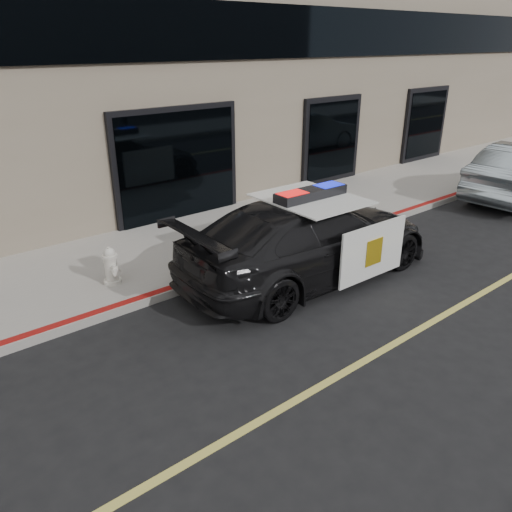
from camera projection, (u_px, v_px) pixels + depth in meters
ground at (445, 314)px, 8.50m from camera, size 120.00×120.00×0.00m
sidewalk_n at (253, 228)px, 12.20m from camera, size 60.00×3.50×0.15m
police_car at (309, 238)px, 9.58m from camera, size 2.61×5.53×1.78m
fire_hydrant at (111, 267)px, 9.13m from camera, size 0.33×0.45×0.72m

